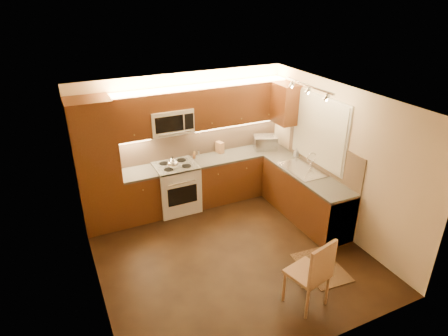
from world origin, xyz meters
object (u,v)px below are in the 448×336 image
microwave (170,121)px  soap_bottle (296,152)px  kettle (173,163)px  knife_block (220,147)px  sink (303,166)px  dining_chair (307,271)px  toaster_oven (265,142)px  stove (177,187)px

microwave → soap_bottle: size_ratio=4.65×
kettle → knife_block: 1.14m
kettle → sink: bearing=-15.0°
knife_block → dining_chair: knife_block is taller
dining_chair → soap_bottle: bearing=45.5°
knife_block → toaster_oven: bearing=-28.2°
toaster_oven → soap_bottle: bearing=-40.5°
kettle → microwave: bearing=82.2°
sink → dining_chair: 2.33m
sink → knife_block: knife_block is taller
kettle → dining_chair: size_ratio=0.22×
toaster_oven → soap_bottle: (0.34, -0.60, -0.05)m
microwave → soap_bottle: microwave is taller
knife_block → sink: bearing=-68.7°
microwave → knife_block: size_ratio=3.47×
microwave → knife_block: (0.99, 0.08, -0.71)m
toaster_oven → microwave: bearing=-163.9°
kettle → dining_chair: kettle is taller
sink → dining_chair: (-1.26, -1.91, -0.45)m
stove → knife_block: (0.99, 0.22, 0.55)m
sink → knife_block: (-1.01, 1.34, 0.03)m
microwave → soap_bottle: bearing=-17.8°
microwave → knife_block: bearing=4.7°
stove → sink: 2.35m
sink → kettle: (-2.09, 0.99, 0.06)m
knife_block → dining_chair: (-0.25, -3.25, -0.49)m
stove → soap_bottle: size_ratio=5.63×
stove → toaster_oven: (1.90, 0.01, 0.57)m
microwave → kettle: (-0.09, -0.27, -0.68)m
dining_chair → knife_block: bearing=72.5°
sink → microwave: bearing=147.8°
dining_chair → sink: bearing=43.6°
stove → microwave: microwave is taller
toaster_oven → soap_bottle: toaster_oven is taller
stove → soap_bottle: bearing=-14.6°
sink → knife_block: 1.68m
stove → toaster_oven: size_ratio=2.07×
kettle → dining_chair: 3.07m
stove → kettle: size_ratio=3.91×
knife_block → stove: bearing=176.8°
toaster_oven → dining_chair: 3.30m
stove → knife_block: bearing=12.3°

